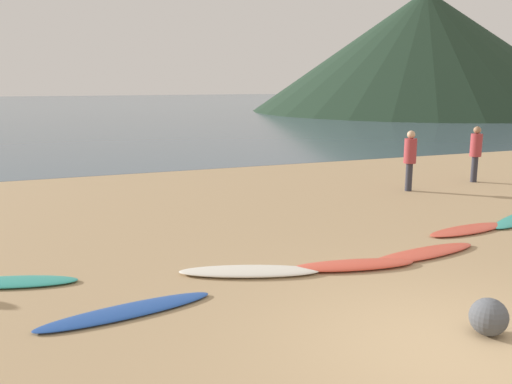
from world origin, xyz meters
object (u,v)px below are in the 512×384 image
at_px(surfboard_1, 11,282).
at_px(surfboard_3, 249,271).
at_px(surfboard_2, 127,311).
at_px(surfboard_5, 423,253).
at_px(surfboard_4, 353,265).
at_px(person_1, 476,149).
at_px(surfboard_6, 468,230).
at_px(beach_rock_far, 489,317).
at_px(person_0, 410,156).

height_order(surfboard_1, surfboard_3, surfboard_3).
distance_m(surfboard_2, surfboard_5, 5.13).
relative_size(surfboard_4, person_1, 1.25).
bearing_deg(surfboard_2, surfboard_4, -2.97).
xyz_separation_m(surfboard_1, surfboard_4, (5.05, -1.26, 0.01)).
bearing_deg(surfboard_3, surfboard_6, 28.54).
height_order(surfboard_5, surfboard_6, surfboard_5).
bearing_deg(beach_rock_far, person_0, 58.81).
xyz_separation_m(surfboard_4, person_1, (7.39, 5.28, 0.92)).
bearing_deg(person_1, surfboard_4, 1.60).
relative_size(surfboard_1, person_0, 1.18).
relative_size(surfboard_3, beach_rock_far, 4.89).
xyz_separation_m(surfboard_3, person_1, (9.03, 4.93, 0.92)).
bearing_deg(beach_rock_far, person_1, 47.77).
bearing_deg(person_1, surfboard_6, 11.99).
distance_m(surfboard_4, person_1, 9.13).
distance_m(surfboard_2, beach_rock_far, 4.43).
bearing_deg(surfboard_2, beach_rock_far, -39.49).
distance_m(surfboard_4, beach_rock_far, 2.64).
distance_m(surfboard_5, beach_rock_far, 3.02).
height_order(surfboard_3, person_1, person_1).
height_order(surfboard_4, surfboard_6, surfboard_4).
bearing_deg(beach_rock_far, surfboard_2, 150.24).
distance_m(surfboard_1, beach_rock_far, 6.55).
relative_size(surfboard_3, surfboard_4, 1.07).
bearing_deg(surfboard_6, surfboard_5, -160.36).
bearing_deg(surfboard_2, surfboard_3, 11.70).
distance_m(surfboard_1, surfboard_4, 5.21).
bearing_deg(surfboard_4, person_1, 47.01).
xyz_separation_m(surfboard_2, surfboard_3, (2.00, 0.78, 0.02)).
relative_size(surfboard_2, surfboard_3, 1.06).
xyz_separation_m(surfboard_3, beach_rock_far, (1.85, -2.98, 0.18)).
distance_m(surfboard_2, person_1, 12.46).
height_order(surfboard_2, surfboard_6, surfboard_6).
xyz_separation_m(surfboard_4, surfboard_6, (3.29, 1.05, -0.02)).
bearing_deg(person_0, beach_rock_far, 25.31).
relative_size(surfboard_3, person_1, 1.33).
distance_m(surfboard_3, beach_rock_far, 3.51).
xyz_separation_m(surfboard_6, person_0, (1.47, 3.84, 0.93)).
relative_size(surfboard_1, surfboard_5, 0.83).
relative_size(surfboard_6, person_1, 1.23).
bearing_deg(surfboard_2, person_0, 22.63).
bearing_deg(surfboard_5, surfboard_2, 178.50).
height_order(surfboard_5, person_0, person_0).
bearing_deg(person_1, surfboard_3, -5.32).
distance_m(surfboard_3, surfboard_5, 3.11).
bearing_deg(surfboard_6, person_1, 38.57).
distance_m(surfboard_5, surfboard_6, 2.06).
distance_m(surfboard_6, person_0, 4.22).
height_order(person_0, person_1, person_1).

